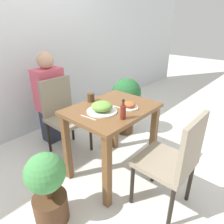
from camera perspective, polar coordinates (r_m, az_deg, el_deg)
ground_plane at (r=2.28m, az=0.00°, el=-16.27°), size 16.00×16.00×0.00m
wall_back at (r=2.90m, az=-23.35°, el=19.02°), size 8.00×0.05×2.60m
dining_table at (r=1.94m, az=0.00°, el=-2.72°), size 0.83×0.63×0.75m
chair_near at (r=1.67m, az=17.36°, el=-12.75°), size 0.42×0.42×0.90m
chair_far at (r=2.42m, az=-13.69°, el=-0.07°), size 0.42×0.42×0.90m
food_plate at (r=1.77m, az=-2.98°, el=1.38°), size 0.27×0.27×0.09m
side_plate at (r=1.85m, az=5.03°, el=1.91°), size 0.16×0.16×0.06m
drink_cup at (r=2.01m, az=-6.07°, el=4.18°), size 0.07×0.07×0.09m
sauce_bottle at (r=1.63m, az=3.17°, el=0.21°), size 0.05×0.05×0.18m
fork_utensil at (r=1.68m, az=-6.91°, el=-1.55°), size 0.03×0.17×0.00m
spoon_utensil at (r=1.90m, az=0.56°, el=1.77°), size 0.02×0.16×0.00m
potted_plant_left at (r=1.69m, az=-17.90°, el=-19.79°), size 0.30×0.30×0.64m
potted_plant_right at (r=2.73m, az=4.09°, el=3.75°), size 0.39×0.39×0.80m
person_figure at (r=2.67m, az=-17.18°, el=3.56°), size 0.34×0.22×1.17m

